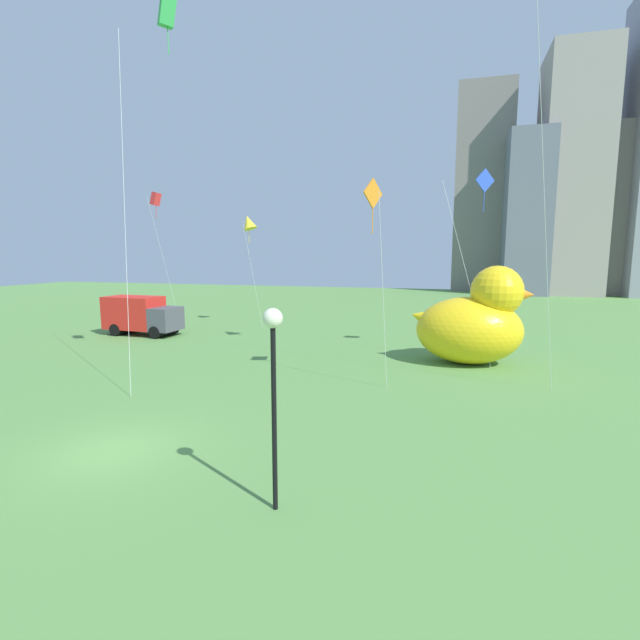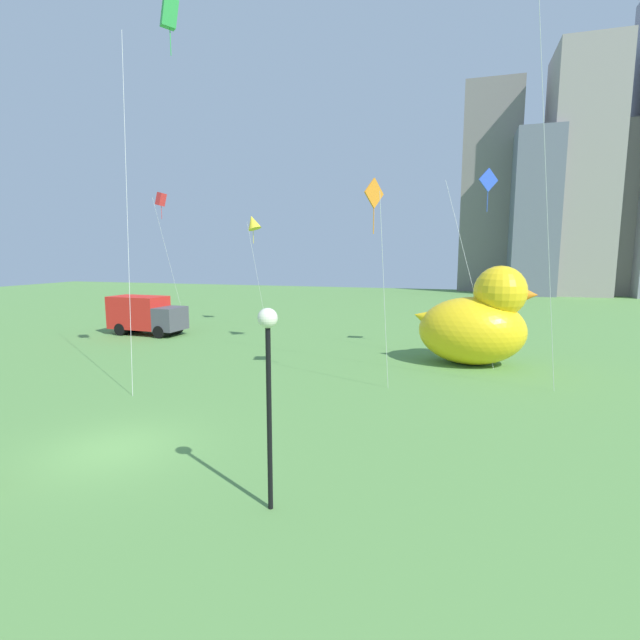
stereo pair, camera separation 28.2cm
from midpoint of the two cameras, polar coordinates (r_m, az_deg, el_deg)
ground_plane at (r=16.26m, az=-24.64°, el=-14.39°), size 140.00×140.00×0.00m
giant_inflatable_duck at (r=26.66m, az=18.01°, el=-0.28°), size 6.51×4.18×5.40m
lamppost at (r=10.66m, az=-6.51°, el=-4.76°), size 0.46×0.46×4.82m
box_truck at (r=37.05m, az=-21.29°, el=0.50°), size 5.78×2.62×2.85m
city_skyline at (r=80.84m, az=29.81°, el=15.13°), size 33.28×15.81×41.29m
kite_yellow at (r=39.01m, az=-8.95°, el=11.73°), size 1.85×1.73×9.22m
kite_blue at (r=27.85m, az=19.13°, el=15.04°), size 2.89×2.66×10.63m
kite_orange at (r=20.50m, az=6.18°, el=14.33°), size 1.05×1.30×9.20m
kite_red at (r=44.45m, az=-19.69°, el=13.72°), size 2.16×2.06×11.39m
kite_green at (r=24.94m, az=-18.71°, el=31.84°), size 3.54×3.64×16.98m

